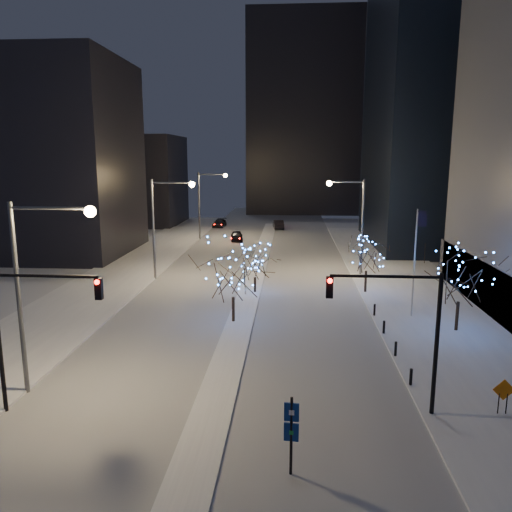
# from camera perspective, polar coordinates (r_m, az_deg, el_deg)

# --- Properties ---
(ground) EXTENTS (160.00, 160.00, 0.00)m
(ground) POSITION_cam_1_polar(r_m,az_deg,el_deg) (24.85, -5.27, -18.02)
(ground) COLOR silver
(ground) RESTS_ON ground
(road) EXTENTS (20.00, 130.00, 0.02)m
(road) POSITION_cam_1_polar(r_m,az_deg,el_deg) (57.79, 0.30, -0.90)
(road) COLOR #AFB3BE
(road) RESTS_ON ground
(median) EXTENTS (2.00, 80.00, 0.15)m
(median) POSITION_cam_1_polar(r_m,az_deg,el_deg) (52.91, -0.06, -1.96)
(median) COLOR white
(median) RESTS_ON ground
(east_sidewalk) EXTENTS (10.00, 90.00, 0.15)m
(east_sidewalk) POSITION_cam_1_polar(r_m,az_deg,el_deg) (44.56, 18.66, -5.09)
(east_sidewalk) COLOR white
(east_sidewalk) RESTS_ON ground
(west_sidewalk) EXTENTS (8.00, 90.00, 0.15)m
(west_sidewalk) POSITION_cam_1_polar(r_m,az_deg,el_deg) (46.59, -18.48, -4.38)
(west_sidewalk) COLOR white
(west_sidewalk) RESTS_ON ground
(filler_west_near) EXTENTS (22.00, 18.00, 24.00)m
(filler_west_near) POSITION_cam_1_polar(r_m,az_deg,el_deg) (69.09, -23.65, 10.17)
(filler_west_near) COLOR black
(filler_west_near) RESTS_ON ground
(filler_west_far) EXTENTS (18.00, 16.00, 16.00)m
(filler_west_far) POSITION_cam_1_polar(r_m,az_deg,el_deg) (96.18, -14.09, 8.40)
(filler_west_far) COLOR black
(filler_west_far) RESTS_ON ground
(horizon_block) EXTENTS (24.00, 14.00, 42.00)m
(horizon_block) POSITION_cam_1_polar(r_m,az_deg,el_deg) (113.76, 5.40, 15.62)
(horizon_block) COLOR black
(horizon_block) RESTS_ON ground
(street_lamp_w_near) EXTENTS (4.40, 0.56, 10.00)m
(street_lamp_w_near) POSITION_cam_1_polar(r_m,az_deg,el_deg) (27.17, -23.77, -1.70)
(street_lamp_w_near) COLOR #595E66
(street_lamp_w_near) RESTS_ON ground
(street_lamp_w_mid) EXTENTS (4.40, 0.56, 10.00)m
(street_lamp_w_mid) POSITION_cam_1_polar(r_m,az_deg,el_deg) (50.33, -10.54, 4.59)
(street_lamp_w_mid) COLOR #595E66
(street_lamp_w_mid) RESTS_ON ground
(street_lamp_w_far) EXTENTS (4.40, 0.56, 10.00)m
(street_lamp_w_far) POSITION_cam_1_polar(r_m,az_deg,el_deg) (74.68, -5.74, 6.82)
(street_lamp_w_far) COLOR #595E66
(street_lamp_w_far) RESTS_ON ground
(street_lamp_east) EXTENTS (3.90, 0.56, 10.00)m
(street_lamp_east) POSITION_cam_1_polar(r_m,az_deg,el_deg) (52.09, 11.11, 4.74)
(street_lamp_east) COLOR #595E66
(street_lamp_east) RESTS_ON ground
(traffic_signal_west) EXTENTS (5.26, 0.43, 7.00)m
(traffic_signal_west) POSITION_cam_1_polar(r_m,az_deg,el_deg) (25.66, -24.54, -6.50)
(traffic_signal_west) COLOR black
(traffic_signal_west) RESTS_ON ground
(traffic_signal_east) EXTENTS (5.26, 0.43, 7.00)m
(traffic_signal_east) POSITION_cam_1_polar(r_m,az_deg,el_deg) (24.14, 16.53, -7.02)
(traffic_signal_east) COLOR black
(traffic_signal_east) RESTS_ON ground
(flagpoles) EXTENTS (1.35, 2.60, 8.00)m
(flagpoles) POSITION_cam_1_polar(r_m,az_deg,el_deg) (40.50, 17.80, 0.24)
(flagpoles) COLOR silver
(flagpoles) RESTS_ON east_sidewalk
(bollards) EXTENTS (0.16, 12.16, 0.90)m
(bollards) POSITION_cam_1_polar(r_m,az_deg,el_deg) (34.06, 15.00, -8.96)
(bollards) COLOR black
(bollards) RESTS_ON east_sidewalk
(car_near) EXTENTS (2.21, 4.45, 1.46)m
(car_near) POSITION_cam_1_polar(r_m,az_deg,el_deg) (73.79, -2.21, 2.30)
(car_near) COLOR black
(car_near) RESTS_ON ground
(car_mid) EXTENTS (2.15, 4.87, 1.56)m
(car_mid) POSITION_cam_1_polar(r_m,az_deg,el_deg) (86.24, 2.57, 3.62)
(car_mid) COLOR black
(car_mid) RESTS_ON ground
(car_far) EXTENTS (2.24, 4.83, 1.36)m
(car_far) POSITION_cam_1_polar(r_m,az_deg,el_deg) (88.92, -4.20, 3.77)
(car_far) COLOR black
(car_far) RESTS_ON ground
(holiday_tree_median_near) EXTENTS (6.59, 6.59, 6.14)m
(holiday_tree_median_near) POSITION_cam_1_polar(r_m,az_deg,el_deg) (36.45, -2.66, -1.76)
(holiday_tree_median_near) COLOR black
(holiday_tree_median_near) RESTS_ON median
(holiday_tree_median_far) EXTENTS (3.50, 3.50, 4.21)m
(holiday_tree_median_far) POSITION_cam_1_polar(r_m,az_deg,el_deg) (44.75, -0.13, -0.83)
(holiday_tree_median_far) COLOR black
(holiday_tree_median_far) RESTS_ON median
(holiday_tree_plaza_near) EXTENTS (6.25, 6.25, 5.96)m
(holiday_tree_plaza_near) POSITION_cam_1_polar(r_m,az_deg,el_deg) (37.30, 22.30, -2.26)
(holiday_tree_plaza_near) COLOR black
(holiday_tree_plaza_near) RESTS_ON east_sidewalk
(holiday_tree_plaza_far) EXTENTS (4.93, 4.93, 5.11)m
(holiday_tree_plaza_far) POSITION_cam_1_polar(r_m,az_deg,el_deg) (45.71, 12.54, 0.09)
(holiday_tree_plaza_far) COLOR black
(holiday_tree_plaza_far) RESTS_ON east_sidewalk
(wayfinding_sign) EXTENTS (0.58, 0.13, 3.23)m
(wayfinding_sign) POSITION_cam_1_polar(r_m,az_deg,el_deg) (20.16, 4.06, -18.99)
(wayfinding_sign) COLOR black
(wayfinding_sign) RESTS_ON ground
(construction_sign) EXTENTS (1.06, 0.06, 1.74)m
(construction_sign) POSITION_cam_1_polar(r_m,az_deg,el_deg) (27.05, 26.45, -13.85)
(construction_sign) COLOR black
(construction_sign) RESTS_ON east_sidewalk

